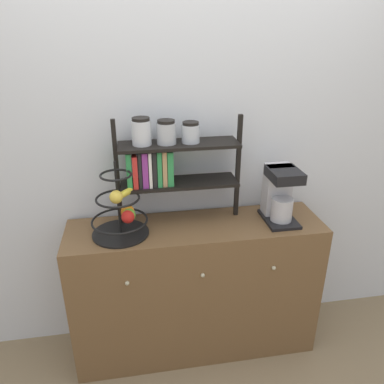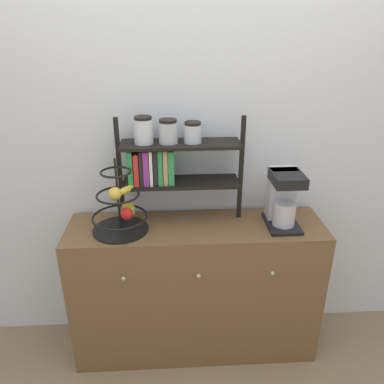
% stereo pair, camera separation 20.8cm
% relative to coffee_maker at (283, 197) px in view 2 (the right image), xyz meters
% --- Properties ---
extents(ground_plane, '(12.00, 12.00, 0.00)m').
position_rel_coffee_maker_xyz_m(ground_plane, '(-0.50, -0.21, -1.06)').
color(ground_plane, '#847051').
extents(wall_back, '(7.00, 0.05, 2.60)m').
position_rel_coffee_maker_xyz_m(wall_back, '(-0.50, 0.24, 0.24)').
color(wall_back, silver).
rests_on(wall_back, ground_plane).
extents(sideboard, '(1.50, 0.42, 0.90)m').
position_rel_coffee_maker_xyz_m(sideboard, '(-0.50, -0.01, -0.62)').
color(sideboard, brown).
rests_on(sideboard, ground_plane).
extents(coffee_maker, '(0.18, 0.26, 0.33)m').
position_rel_coffee_maker_xyz_m(coffee_maker, '(0.00, 0.00, 0.00)').
color(coffee_maker, black).
rests_on(coffee_maker, sideboard).
extents(fruit_stand, '(0.31, 0.31, 0.43)m').
position_rel_coffee_maker_xyz_m(fruit_stand, '(-0.92, -0.04, -0.03)').
color(fruit_stand, black).
rests_on(fruit_stand, sideboard).
extents(shelf_hutch, '(0.72, 0.20, 0.62)m').
position_rel_coffee_maker_xyz_m(shelf_hutch, '(-0.67, 0.09, 0.23)').
color(shelf_hutch, black).
rests_on(shelf_hutch, sideboard).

